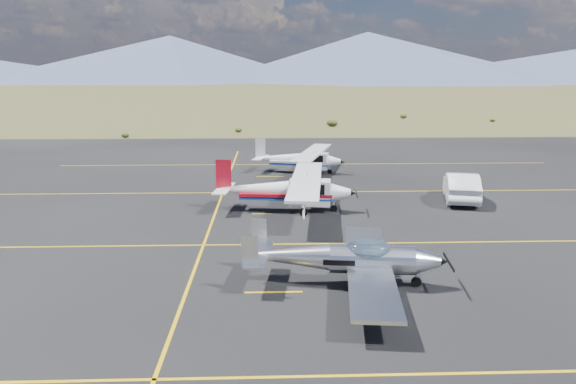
% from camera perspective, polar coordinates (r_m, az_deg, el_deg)
% --- Properties ---
extents(ground, '(1600.00, 1600.00, 0.00)m').
position_cam_1_polar(ground, '(23.06, 5.95, -6.73)').
color(ground, '#383D1C').
rests_on(ground, ground).
extents(apron, '(72.00, 72.00, 0.02)m').
position_cam_1_polar(apron, '(29.72, 4.08, -2.41)').
color(apron, black).
rests_on(apron, ground).
extents(aircraft_low_wing, '(6.88, 9.54, 2.06)m').
position_cam_1_polar(aircraft_low_wing, '(19.96, 6.19, -6.75)').
color(aircraft_low_wing, silver).
rests_on(aircraft_low_wing, apron).
extents(aircraft_cessna, '(6.68, 11.08, 2.80)m').
position_cam_1_polar(aircraft_cessna, '(30.33, -0.22, 0.33)').
color(aircraft_cessna, silver).
rests_on(aircraft_cessna, apron).
extents(aircraft_plain, '(6.48, 9.83, 2.50)m').
position_cam_1_polar(aircraft_plain, '(42.14, 1.17, 3.44)').
color(aircraft_plain, white).
rests_on(aircraft_plain, apron).
extents(sedan, '(2.94, 5.39, 1.69)m').
position_cam_1_polar(sedan, '(34.38, 17.19, 0.51)').
color(sedan, silver).
rests_on(sedan, apron).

